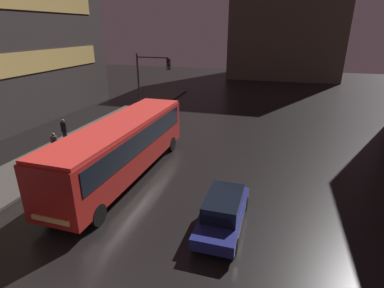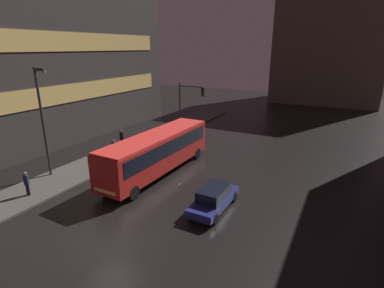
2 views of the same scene
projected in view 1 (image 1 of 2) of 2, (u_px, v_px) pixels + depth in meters
sidewalk_left at (53, 157)px, 20.06m from camera, size 4.00×48.00×0.15m
building_far_backdrop at (288, 4)px, 49.76m from camera, size 18.07×12.00×23.58m
bus_near at (123, 143)px, 16.84m from camera, size 2.88×11.92×3.33m
car_taxi at (223, 211)px, 12.91m from camera, size 1.79×4.57×1.50m
pedestrian_near at (55, 143)px, 19.30m from camera, size 0.53×0.53×1.74m
pedestrian_far at (64, 128)px, 21.99m from camera, size 0.58×0.58×1.79m
traffic_light_main at (149, 78)px, 25.41m from camera, size 3.05×0.35×6.16m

